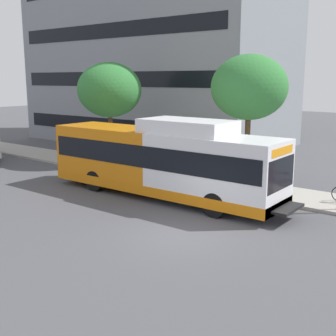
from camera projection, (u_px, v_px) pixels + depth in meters
ground_plane at (40, 197)px, 20.06m from camera, size 120.00×120.00×0.00m
sidewalk_curb at (167, 175)px, 24.29m from camera, size 3.00×56.00×0.14m
transit_bus at (162, 161)px, 19.83m from camera, size 2.58×12.25×3.65m
street_tree_near_stop at (249, 88)px, 21.59m from camera, size 3.81×3.81×6.43m
street_tree_mid_block at (109, 90)px, 26.94m from camera, size 3.97×3.97×6.23m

